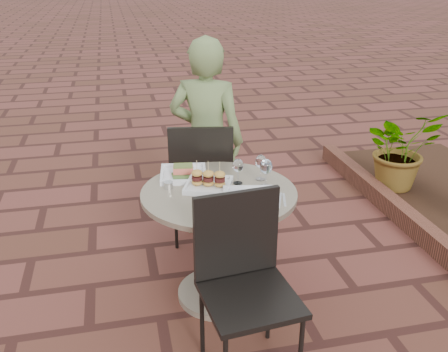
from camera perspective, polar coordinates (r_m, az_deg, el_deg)
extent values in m
plane|color=#5B2A24|center=(3.47, -0.94, -10.70)|extent=(60.00, 60.00, 0.00)
cylinder|color=gray|center=(3.24, -0.53, -13.15)|extent=(0.52, 0.52, 0.04)
cylinder|color=gray|center=(3.05, -0.56, -8.17)|extent=(0.08, 0.08, 0.70)
cylinder|color=gray|center=(2.88, -0.58, -1.97)|extent=(0.90, 0.90, 0.03)
cube|color=black|center=(3.69, -2.55, -0.60)|extent=(0.51, 0.51, 0.03)
cube|color=black|center=(3.40, -2.65, 1.88)|extent=(0.44, 0.11, 0.46)
cylinder|color=black|center=(3.96, 0.28, -2.48)|extent=(0.02, 0.02, 0.44)
cylinder|color=black|center=(3.96, -5.23, -2.55)|extent=(0.02, 0.02, 0.44)
cylinder|color=black|center=(3.62, 0.51, -5.11)|extent=(0.02, 0.02, 0.44)
cylinder|color=black|center=(3.62, -5.52, -5.18)|extent=(0.02, 0.02, 0.44)
cube|color=black|center=(2.48, 3.00, -13.80)|extent=(0.48, 0.48, 0.03)
cube|color=black|center=(2.50, 1.43, -6.60)|extent=(0.44, 0.08, 0.46)
cylinder|color=black|center=(2.72, -2.52, -16.15)|extent=(0.02, 0.02, 0.44)
cylinder|color=black|center=(2.82, 5.15, -14.52)|extent=(0.02, 0.02, 0.44)
imported|color=#5C6F3D|center=(3.63, -2.00, 4.05)|extent=(0.64, 0.55, 1.49)
cube|color=silver|center=(3.07, -4.66, 0.07)|extent=(0.31, 0.31, 0.01)
cube|color=#F16955|center=(3.05, -4.69, 0.75)|extent=(0.13, 0.09, 0.04)
cube|color=#52602B|center=(3.04, -4.70, 1.18)|extent=(0.13, 0.09, 0.01)
cube|color=silver|center=(2.91, -1.78, -1.21)|extent=(0.33, 0.33, 0.01)
cube|color=silver|center=(2.75, 2.94, -2.81)|extent=(0.34, 0.34, 0.01)
ellipsoid|color=#CD5463|center=(2.67, 2.38, -3.21)|extent=(0.05, 0.04, 0.02)
cylinder|color=white|center=(2.94, 4.75, -1.16)|extent=(0.06, 0.06, 0.00)
cylinder|color=white|center=(2.92, 4.78, -0.44)|extent=(0.01, 0.01, 0.08)
ellipsoid|color=white|center=(2.89, 4.83, 1.08)|extent=(0.07, 0.07, 0.09)
cylinder|color=white|center=(2.89, 4.83, 0.99)|extent=(0.06, 0.06, 0.04)
cylinder|color=white|center=(2.97, 1.59, -0.80)|extent=(0.06, 0.06, 0.00)
cylinder|color=white|center=(2.95, 1.60, -0.16)|extent=(0.01, 0.01, 0.07)
ellipsoid|color=white|center=(2.92, 1.62, 1.20)|extent=(0.07, 0.07, 0.08)
cylinder|color=white|center=(3.03, 4.17, -0.35)|extent=(0.06, 0.06, 0.00)
cylinder|color=white|center=(3.01, 4.19, 0.29)|extent=(0.01, 0.01, 0.07)
ellipsoid|color=white|center=(2.98, 4.23, 1.65)|extent=(0.07, 0.07, 0.08)
cylinder|color=silver|center=(2.91, -6.37, -1.04)|extent=(0.06, 0.06, 0.04)
cube|color=brown|center=(4.24, 19.92, -4.34)|extent=(0.12, 3.00, 0.15)
imported|color=#33662D|center=(4.67, 19.53, 2.98)|extent=(0.70, 0.63, 0.73)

